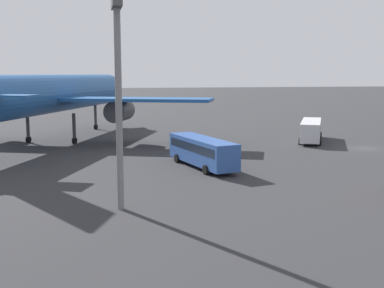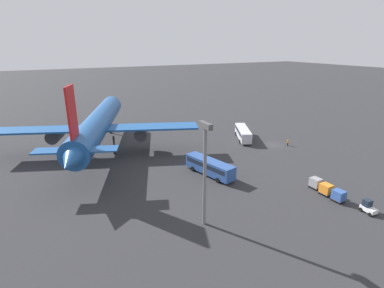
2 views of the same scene
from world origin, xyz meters
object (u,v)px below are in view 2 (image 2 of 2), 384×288
Objects in this scene: shuttle_bus_near at (243,133)px; worker_person at (288,143)px; baggage_tug at (368,207)px; cargo_cart_blue at (339,195)px; shuttle_bus_far at (210,166)px; cargo_cart_grey at (316,183)px; airplane at (98,124)px; cargo_cart_orange at (326,189)px.

shuttle_bus_near reaches higher than worker_person.
cargo_cart_blue is (4.52, 1.19, 0.25)m from baggage_tug.
cargo_cart_grey is at bearing -148.44° from shuttle_bus_far.
cargo_cart_grey is at bearing -119.68° from airplane.
shuttle_bus_far reaches higher than cargo_cart_orange.
cargo_cart_orange is at bearing -153.99° from shuttle_bus_far.
cargo_cart_blue is at bearing 151.63° from worker_person.
shuttle_bus_near reaches higher than cargo_cart_orange.
cargo_cart_grey is at bearing -8.62° from cargo_cart_orange.
cargo_cart_grey is (-20.78, 13.57, 0.32)m from worker_person.
cargo_cart_orange reaches higher than worker_person.
worker_person is 0.84× the size of cargo_cart_grey.
shuttle_bus_far is at bearing 44.56° from cargo_cart_grey.
shuttle_bus_near is 0.99× the size of shuttle_bus_far.
shuttle_bus_near is 31.82m from cargo_cart_grey.
shuttle_bus_near reaches higher than cargo_cart_blue.
cargo_cart_blue is at bearing -163.68° from shuttle_bus_near.
cargo_cart_orange is (-23.42, 13.97, 0.32)m from worker_person.
airplane is at bearing 105.83° from shuttle_bus_near.
baggage_tug reaches higher than cargo_cart_orange.
airplane is 4.37× the size of shuttle_bus_far.
airplane reaches higher than shuttle_bus_near.
airplane is at bearing 38.86° from cargo_cart_grey.
shuttle_bus_near is at bearing -80.15° from airplane.
shuttle_bus_near is 41.36m from baggage_tug.
shuttle_bus_far is 22.10m from cargo_cart_orange.
shuttle_bus_near is 37.10m from cargo_cart_blue.
airplane is 54.24m from cargo_cart_blue.
airplane is 30.24m from shuttle_bus_far.
baggage_tug is 9.83m from cargo_cart_grey.
cargo_cart_blue is at bearing -123.62° from airplane.
worker_person is at bearing -16.86° from baggage_tug.
cargo_cart_grey is at bearing 9.97° from baggage_tug.
cargo_cart_blue is (-19.80, -13.80, -0.75)m from shuttle_bus_far.
baggage_tug is at bearing 157.16° from worker_person.
airplane reaches higher than worker_person.
worker_person is at bearing -28.37° from cargo_cart_blue.
airplane is at bearing 36.68° from cargo_cart_orange.
baggage_tug is at bearing -165.27° from cargo_cart_blue.
cargo_cart_grey is (-38.93, -31.36, -5.99)m from airplane.
worker_person is (-10.33, -6.91, -1.03)m from shuttle_bus_near.
shuttle_bus_far reaches higher than cargo_cart_grey.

